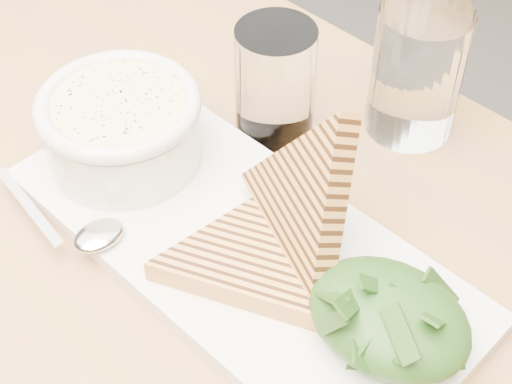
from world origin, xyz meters
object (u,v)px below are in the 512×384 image
Objects in this scene: soup_bowl at (123,134)px; glass_far at (417,72)px; table_top at (86,262)px; platter at (240,244)px; glass_near at (275,82)px.

glass_far is (0.16, 0.20, 0.02)m from soup_bowl.
glass_far is (0.13, 0.28, 0.08)m from table_top.
platter is at bearing 35.39° from table_top.
glass_far is at bearing 64.90° from table_top.
glass_far is (0.09, 0.08, 0.01)m from glass_near.
platter is at bearing -98.14° from glass_far.
glass_near is (-0.06, 0.13, 0.05)m from platter.
table_top is 8.55× the size of soup_bowl.
table_top is 0.13m from platter.
glass_near reaches higher than soup_bowl.
platter is at bearing -5.42° from soup_bowl.
platter is 3.00× the size of soup_bowl.
platter is 0.15m from glass_near.
soup_bowl is 0.14m from glass_near.
glass_far reaches higher than glass_near.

